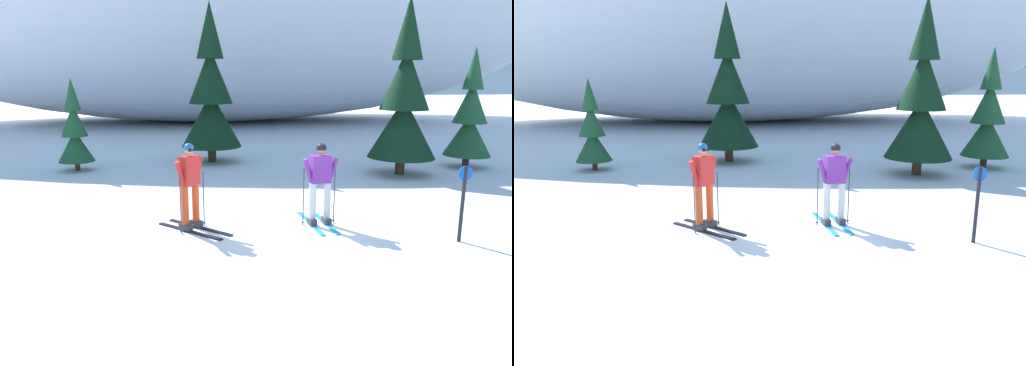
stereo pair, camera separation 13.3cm
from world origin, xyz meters
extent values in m
plane|color=white|center=(0.00, 0.00, 0.00)|extent=(120.00, 120.00, 0.00)
cube|color=#2893CC|center=(0.37, 0.59, 0.01)|extent=(0.26, 1.64, 0.03)
cube|color=#2893CC|center=(0.69, 0.62, 0.01)|extent=(0.26, 1.64, 0.03)
cube|color=#38383D|center=(0.38, 0.49, 0.09)|extent=(0.17, 0.29, 0.12)
cube|color=#38383D|center=(0.70, 0.52, 0.09)|extent=(0.17, 0.29, 0.12)
cylinder|color=silver|center=(0.38, 0.49, 0.54)|extent=(0.15, 0.15, 0.78)
cylinder|color=silver|center=(0.70, 0.52, 0.54)|extent=(0.15, 0.15, 0.78)
cube|color=#6B2889|center=(0.54, 0.51, 1.21)|extent=(0.43, 0.28, 0.57)
cylinder|color=#6B2889|center=(0.29, 0.48, 1.16)|extent=(0.28, 0.13, 0.58)
cylinder|color=#6B2889|center=(0.79, 0.53, 1.16)|extent=(0.28, 0.13, 0.58)
sphere|color=#A37556|center=(0.54, 0.51, 1.63)|extent=(0.19, 0.19, 0.19)
sphere|color=black|center=(0.54, 0.51, 1.66)|extent=(0.21, 0.21, 0.21)
cube|color=black|center=(0.53, 0.59, 1.64)|extent=(0.15, 0.05, 0.07)
cylinder|color=#2D2D33|center=(0.19, 0.53, 0.62)|extent=(0.02, 0.02, 1.24)
cylinder|color=#2D2D33|center=(0.19, 0.53, 0.06)|extent=(0.07, 0.07, 0.01)
cylinder|color=#2D2D33|center=(0.87, 0.60, 0.62)|extent=(0.02, 0.02, 1.24)
cylinder|color=#2D2D33|center=(0.87, 0.60, 0.06)|extent=(0.07, 0.07, 0.01)
cube|color=black|center=(-1.99, 0.57, 0.01)|extent=(1.34, 1.26, 0.03)
cube|color=black|center=(-2.20, 0.34, 0.01)|extent=(1.34, 1.26, 0.03)
cube|color=#38383D|center=(-2.07, 0.63, 0.09)|extent=(0.30, 0.29, 0.12)
cube|color=#38383D|center=(-2.28, 0.41, 0.09)|extent=(0.30, 0.29, 0.12)
cylinder|color=#DB471E|center=(-2.07, 0.63, 0.55)|extent=(0.15, 0.15, 0.80)
cylinder|color=#DB471E|center=(-2.28, 0.41, 0.55)|extent=(0.15, 0.15, 0.80)
cube|color=red|center=(-2.17, 0.52, 1.25)|extent=(0.44, 0.45, 0.59)
cylinder|color=red|center=(-2.00, 0.70, 1.20)|extent=(0.26, 0.27, 0.58)
cylinder|color=red|center=(-2.34, 0.34, 1.20)|extent=(0.26, 0.27, 0.58)
sphere|color=beige|center=(-2.17, 0.52, 1.67)|extent=(0.19, 0.19, 0.19)
sphere|color=#2366B2|center=(-2.17, 0.52, 1.70)|extent=(0.21, 0.21, 0.21)
cube|color=black|center=(-2.11, 0.47, 1.68)|extent=(0.13, 0.13, 0.07)
cylinder|color=#2D2D33|center=(-1.90, 0.72, 0.59)|extent=(0.02, 0.02, 1.18)
cylinder|color=#2D2D33|center=(-1.90, 0.72, 0.06)|extent=(0.07, 0.07, 0.01)
cylinder|color=#2D2D33|center=(-2.36, 0.24, 0.59)|extent=(0.02, 0.02, 1.18)
cylinder|color=#2D2D33|center=(-2.36, 0.24, 0.06)|extent=(0.07, 0.07, 0.01)
cylinder|color=#47301E|center=(-6.08, 7.13, 0.20)|extent=(0.16, 0.16, 0.41)
cone|color=#1E512D|center=(-6.08, 7.13, 0.83)|extent=(1.17, 1.17, 1.05)
cone|color=#1E512D|center=(-6.08, 7.13, 1.67)|extent=(0.84, 0.84, 1.05)
cone|color=#1E512D|center=(-6.08, 7.13, 2.50)|extent=(0.51, 0.51, 1.05)
cylinder|color=#47301E|center=(-1.59, 8.27, 0.38)|extent=(0.30, 0.30, 0.76)
cone|color=black|center=(-1.59, 8.27, 1.53)|extent=(2.16, 2.16, 1.93)
cone|color=black|center=(-1.59, 8.27, 3.08)|extent=(1.56, 1.56, 1.93)
cone|color=black|center=(-1.59, 8.27, 4.63)|extent=(0.95, 0.95, 1.93)
cylinder|color=#47301E|center=(4.35, 5.39, 0.37)|extent=(0.29, 0.29, 0.73)
cone|color=black|center=(4.35, 5.39, 1.49)|extent=(2.10, 2.10, 1.88)
cone|color=black|center=(4.35, 5.39, 2.99)|extent=(1.51, 1.51, 1.88)
cone|color=black|center=(4.35, 5.39, 4.49)|extent=(0.92, 0.92, 1.88)
cylinder|color=#47301E|center=(7.08, 6.28, 0.27)|extent=(0.22, 0.22, 0.54)
cone|color=#1E512D|center=(7.08, 6.28, 1.10)|extent=(1.55, 1.55, 1.39)
cone|color=#1E512D|center=(7.08, 6.28, 2.21)|extent=(1.12, 1.12, 1.39)
cone|color=#1E512D|center=(7.08, 6.28, 3.33)|extent=(0.68, 0.68, 1.39)
cylinder|color=black|center=(2.97, -0.80, 0.73)|extent=(0.07, 0.07, 1.46)
cylinder|color=blue|center=(2.97, -0.80, 1.34)|extent=(0.28, 0.02, 0.28)
camera|label=1|loc=(-1.86, -9.01, 3.16)|focal=33.48mm
camera|label=2|loc=(-1.72, -9.02, 3.16)|focal=33.48mm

